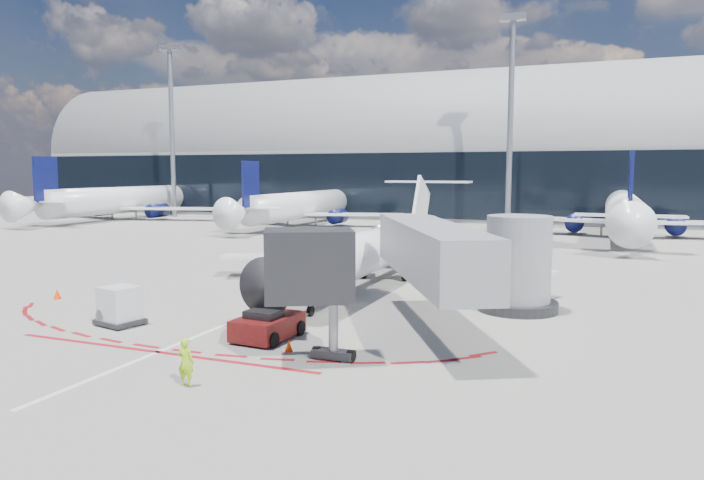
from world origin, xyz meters
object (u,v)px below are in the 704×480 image
at_px(regional_jet, 378,248).
at_px(uld_container, 120,306).
at_px(pushback_tug, 268,325).
at_px(ramp_worker, 186,362).

relative_size(regional_jet, uld_container, 12.07).
distance_m(pushback_tug, ramp_worker, 6.14).
relative_size(ramp_worker, uld_container, 0.73).
bearing_deg(ramp_worker, pushback_tug, -89.97).
distance_m(regional_jet, ramp_worker, 20.25).
bearing_deg(pushback_tug, ramp_worker, -82.51).
bearing_deg(regional_jet, ramp_worker, -88.58).
relative_size(regional_jet, ramp_worker, 16.55).
bearing_deg(pushback_tug, uld_container, -172.67).
relative_size(pushback_tug, uld_container, 2.24).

